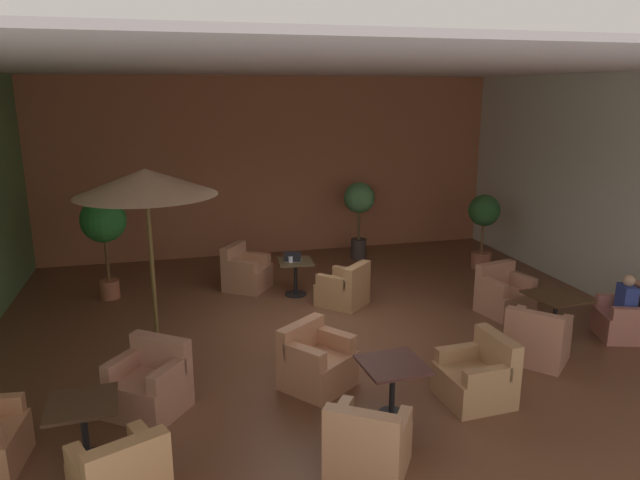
% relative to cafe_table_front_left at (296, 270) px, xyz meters
% --- Properties ---
extents(ground_plane, '(10.62, 9.81, 0.02)m').
position_rel_cafe_table_front_left_xyz_m(ground_plane, '(0.14, -1.79, -0.49)').
color(ground_plane, brown).
extents(wall_back_brick, '(10.62, 0.08, 4.05)m').
position_rel_cafe_table_front_left_xyz_m(wall_back_brick, '(0.14, 3.08, 1.55)').
color(wall_back_brick, '#A56040').
rests_on(wall_back_brick, ground_plane).
extents(wall_right_plain, '(0.08, 9.81, 4.05)m').
position_rel_cafe_table_front_left_xyz_m(wall_right_plain, '(5.41, -1.79, 1.55)').
color(wall_right_plain, silver).
rests_on(wall_right_plain, ground_plane).
extents(ceiling_slab, '(10.62, 9.81, 0.06)m').
position_rel_cafe_table_front_left_xyz_m(ceiling_slab, '(0.14, -1.79, 3.61)').
color(ceiling_slab, silver).
rests_on(ceiling_slab, wall_back_brick).
extents(cafe_table_front_left, '(0.68, 0.68, 0.67)m').
position_rel_cafe_table_front_left_xyz_m(cafe_table_front_left, '(0.00, 0.00, 0.00)').
color(cafe_table_front_left, black).
rests_on(cafe_table_front_left, ground_plane).
extents(armchair_front_left_north, '(1.04, 1.04, 0.79)m').
position_rel_cafe_table_front_left_xyz_m(armchair_front_left_north, '(0.72, -0.75, -0.18)').
color(armchair_front_left_north, tan).
rests_on(armchair_front_left_north, ground_plane).
extents(armchair_front_left_east, '(1.04, 1.04, 0.86)m').
position_rel_cafe_table_front_left_xyz_m(armchair_front_left_east, '(-0.86, 0.58, -0.15)').
color(armchair_front_left_east, '#B17857').
rests_on(armchair_front_left_east, ground_plane).
extents(cafe_table_front_right, '(0.85, 0.85, 0.67)m').
position_rel_cafe_table_front_left_xyz_m(cafe_table_front_right, '(3.51, -2.86, 0.05)').
color(cafe_table_front_right, black).
rests_on(cafe_table_front_right, ground_plane).
extents(armchair_front_right_north, '(0.90, 0.90, 0.82)m').
position_rel_cafe_table_front_left_xyz_m(armchair_front_right_north, '(4.55, -3.21, -0.18)').
color(armchair_front_right_north, tan).
rests_on(armchair_front_right_north, ground_plane).
extents(armchair_front_right_east, '(0.91, 0.88, 0.84)m').
position_rel_cafe_table_front_left_xyz_m(armchair_front_right_east, '(3.28, -1.81, -0.16)').
color(armchair_front_right_east, '#B17A5D').
rests_on(armchair_front_right_east, ground_plane).
extents(armchair_front_right_south, '(1.05, 1.06, 0.82)m').
position_rel_cafe_table_front_left_xyz_m(armchair_front_right_south, '(2.71, -3.58, -0.16)').
color(armchair_front_right_south, tan).
rests_on(armchair_front_right_south, ground_plane).
extents(cafe_table_mid_center, '(0.73, 0.73, 0.67)m').
position_rel_cafe_table_front_left_xyz_m(cafe_table_mid_center, '(-3.18, -4.42, 0.04)').
color(cafe_table_mid_center, black).
rests_on(cafe_table_mid_center, ground_plane).
extents(armchair_mid_center_east, '(1.08, 1.07, 0.86)m').
position_rel_cafe_table_front_left_xyz_m(armchair_mid_center_east, '(-2.55, -3.58, -0.15)').
color(armchair_mid_center_east, tan).
rests_on(armchair_mid_center_east, ground_plane).
extents(cafe_table_rear_right, '(0.77, 0.77, 0.67)m').
position_rel_cafe_table_front_left_xyz_m(cafe_table_rear_right, '(0.21, -4.40, 0.06)').
color(cafe_table_rear_right, black).
rests_on(cafe_table_rear_right, ground_plane).
extents(armchair_rear_right_north, '(1.09, 1.08, 0.82)m').
position_rel_cafe_table_front_left_xyz_m(armchair_rear_right_north, '(-0.48, -3.49, -0.16)').
color(armchair_rear_right_north, tan).
rests_on(armchair_rear_right_north, ground_plane).
extents(armchair_rear_right_east, '(1.03, 1.02, 0.81)m').
position_rel_cafe_table_front_left_xyz_m(armchair_rear_right_east, '(-0.42, -5.35, -0.17)').
color(armchair_rear_right_east, tan).
rests_on(armchair_rear_right_east, ground_plane).
extents(armchair_rear_right_south, '(0.83, 0.84, 0.83)m').
position_rel_cafe_table_front_left_xyz_m(armchair_rear_right_south, '(1.36, -4.33, -0.18)').
color(armchair_rear_right_south, tan).
rests_on(armchair_rear_right_south, ground_plane).
extents(patio_umbrella_tall_red, '(1.99, 1.99, 2.69)m').
position_rel_cafe_table_front_left_xyz_m(patio_umbrella_tall_red, '(-2.49, -1.75, 2.00)').
color(patio_umbrella_tall_red, '#2D2D2D').
rests_on(patio_umbrella_tall_red, ground_plane).
extents(potted_tree_left_corner, '(0.67, 0.67, 1.60)m').
position_rel_cafe_table_front_left_xyz_m(potted_tree_left_corner, '(4.24, 0.66, 0.60)').
color(potted_tree_left_corner, '#A15F49').
rests_on(potted_tree_left_corner, ground_plane).
extents(potted_tree_mid_left, '(0.81, 0.81, 1.88)m').
position_rel_cafe_table_front_left_xyz_m(potted_tree_mid_left, '(-3.37, 0.69, 0.90)').
color(potted_tree_mid_left, '#A95F42').
rests_on(potted_tree_mid_left, ground_plane).
extents(potted_tree_mid_right, '(0.69, 0.69, 1.75)m').
position_rel_cafe_table_front_left_xyz_m(potted_tree_mid_right, '(1.91, 2.05, 0.76)').
color(potted_tree_mid_right, '#3A302E').
rests_on(potted_tree_mid_right, ground_plane).
extents(patron_blue_shirt, '(0.30, 0.40, 0.62)m').
position_rel_cafe_table_front_left_xyz_m(patron_blue_shirt, '(4.51, -3.20, 0.20)').
color(patron_blue_shirt, '#31459F').
rests_on(patron_blue_shirt, ground_plane).
extents(iced_drink_cup, '(0.08, 0.08, 0.11)m').
position_rel_cafe_table_front_left_xyz_m(iced_drink_cup, '(-0.11, -0.07, 0.25)').
color(iced_drink_cup, silver).
rests_on(iced_drink_cup, cafe_table_front_left).
extents(open_laptop, '(0.36, 0.31, 0.20)m').
position_rel_cafe_table_front_left_xyz_m(open_laptop, '(-0.05, -0.02, 0.24)').
color(open_laptop, '#9EA0A5').
rests_on(open_laptop, cafe_table_front_left).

